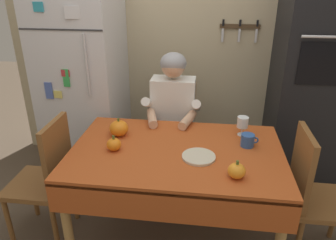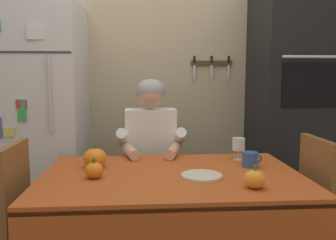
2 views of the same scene
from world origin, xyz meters
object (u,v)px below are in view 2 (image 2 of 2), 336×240
chair_right_side (332,212)px  coffee_mug (250,159)px  refrigerator (39,124)px  chair_behind_person (151,175)px  wall_oven (292,103)px  dining_table (172,190)px  pumpkin_medium (94,170)px  pumpkin_small (255,179)px  seated_person (151,151)px  serving_tray (202,176)px  wine_glass (239,145)px  pumpkin_large (95,158)px

chair_right_side → coffee_mug: (-0.43, 0.14, 0.27)m
refrigerator → chair_behind_person: refrigerator is taller
wall_oven → dining_table: bearing=-138.7°
wall_oven → pumpkin_medium: bearing=-146.7°
chair_behind_person → pumpkin_small: size_ratio=8.43×
pumpkin_medium → seated_person: bearing=64.2°
wall_oven → coffee_mug: wall_oven is taller
chair_behind_person → pumpkin_medium: bearing=-110.5°
pumpkin_small → serving_tray: pumpkin_small is taller
dining_table → wine_glass: bearing=33.8°
seated_person → pumpkin_small: seated_person is taller
wine_glass → serving_tray: wine_glass is taller
refrigerator → pumpkin_medium: bearing=-59.4°
pumpkin_small → wine_glass: bearing=82.4°
dining_table → seated_person: 0.62m
wine_glass → pumpkin_large: 0.88m
coffee_mug → serving_tray: 0.38m
seated_person → pumpkin_large: size_ratio=9.16×
refrigerator → wine_glass: bearing=-22.8°
refrigerator → pumpkin_small: bearing=-40.7°
refrigerator → pumpkin_medium: refrigerator is taller
wine_glass → pumpkin_medium: wine_glass is taller
coffee_mug → pumpkin_medium: size_ratio=1.13×
wall_oven → wine_glass: (-0.61, -0.63, -0.21)m
refrigerator → pumpkin_medium: 1.07m
pumpkin_large → wall_oven: bearing=26.7°
chair_right_side → pumpkin_small: chair_right_side is taller
dining_table → seated_person: (-0.10, 0.60, 0.08)m
dining_table → wine_glass: size_ratio=9.95×
chair_behind_person → chair_right_side: same height
chair_right_side → pumpkin_medium: size_ratio=8.87×
pumpkin_medium → chair_right_side: bearing=1.1°
chair_behind_person → seated_person: bearing=-90.0°
refrigerator → coffee_mug: 1.61m
wine_glass → serving_tray: 0.47m
wine_glass → pumpkin_large: bearing=-172.2°
seated_person → chair_right_side: bearing=-31.6°
pumpkin_medium → chair_behind_person: bearing=69.5°
wall_oven → wine_glass: size_ratio=14.92×
pumpkin_large → pumpkin_medium: bearing=-83.5°
refrigerator → chair_right_side: (1.85, -0.89, -0.39)m
chair_right_side → pumpkin_small: bearing=-155.4°
wall_oven → serving_tray: size_ratio=9.85×
pumpkin_medium → serving_tray: bearing=-2.9°
pumpkin_large → pumpkin_small: bearing=-28.3°
wall_oven → coffee_mug: bearing=-126.3°
refrigerator → wall_oven: size_ratio=0.86×
chair_right_side → serving_tray: 0.79m
wall_oven → dining_table: 1.45m
wall_oven → chair_right_side: size_ratio=2.26×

